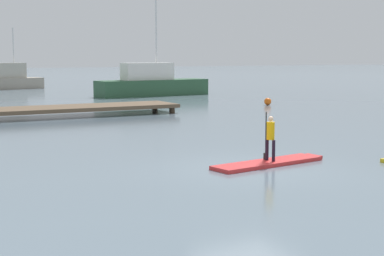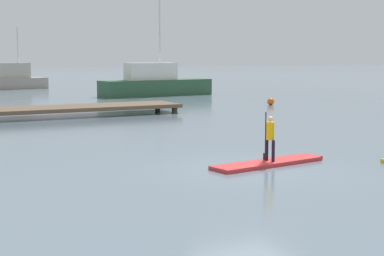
{
  "view_description": "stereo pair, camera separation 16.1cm",
  "coord_description": "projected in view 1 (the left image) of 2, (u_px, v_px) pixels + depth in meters",
  "views": [
    {
      "loc": [
        -8.58,
        -12.8,
        2.89
      ],
      "look_at": [
        -0.48,
        2.12,
        0.83
      ],
      "focal_mm": 56.79,
      "sensor_mm": 36.0,
      "label": 1
    },
    {
      "loc": [
        -8.44,
        -12.87,
        2.89
      ],
      "look_at": [
        -0.48,
        2.12,
        0.83
      ],
      "focal_mm": 56.79,
      "sensor_mm": 36.0,
      "label": 2
    }
  ],
  "objects": [
    {
      "name": "fishing_boat_white_large",
      "position": [
        152.0,
        84.0,
        42.58
      ],
      "size": [
        8.34,
        2.54,
        7.15
      ],
      "color": "#2D5638",
      "rests_on": "ground"
    },
    {
      "name": "ground_plane",
      "position": [
        248.0,
        168.0,
        15.58
      ],
      "size": [
        240.0,
        240.0,
        0.0
      ],
      "primitive_type": "plane",
      "color": "slate"
    },
    {
      "name": "motor_boat_small_navy",
      "position": [
        1.0,
        80.0,
        50.45
      ],
      "size": [
        7.52,
        3.09,
        5.13
      ],
      "color": "#9E9384",
      "rests_on": "ground"
    },
    {
      "name": "floating_dock",
      "position": [
        56.0,
        109.0,
        28.33
      ],
      "size": [
        11.69,
        2.61,
        0.46
      ],
      "color": "brown",
      "rests_on": "ground"
    },
    {
      "name": "paddleboard_near",
      "position": [
        270.0,
        163.0,
        16.02
      ],
      "size": [
        3.57,
        1.24,
        0.1
      ],
      "color": "red",
      "rests_on": "ground"
    },
    {
      "name": "mooring_buoy_near",
      "position": [
        268.0,
        102.0,
        34.82
      ],
      "size": [
        0.41,
        0.41,
        0.41
      ],
      "primitive_type": "sphere",
      "color": "orange",
      "rests_on": "ground"
    },
    {
      "name": "paddler_child_solo",
      "position": [
        270.0,
        136.0,
        15.95
      ],
      "size": [
        0.24,
        0.41,
        1.28
      ],
      "color": "black",
      "rests_on": "paddleboard_near"
    }
  ]
}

